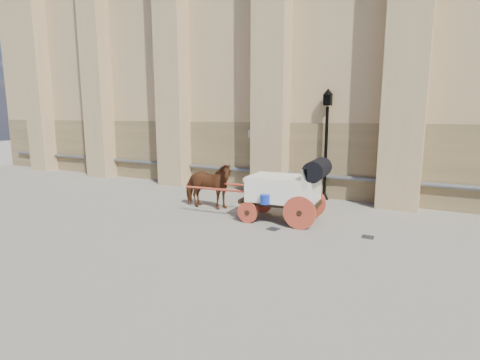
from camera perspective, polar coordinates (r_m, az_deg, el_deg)
The scene contains 6 objects.
ground at distance 12.28m, azimuth 1.89°, elevation -5.74°, with size 90.00×90.00×0.00m, color gray.
horse at distance 13.33m, azimuth -4.99°, elevation -0.84°, with size 0.90×1.97×1.67m, color brown.
carriage at distance 11.71m, azimuth 7.35°, elevation -1.14°, with size 4.67×1.74×2.01m.
street_lamp at distance 14.92m, azimuth 13.00°, elevation 5.76°, with size 0.40×0.40×4.30m.
drain_grate_near at distance 11.10m, azimuth 5.08°, elevation -7.44°, with size 0.32×0.32×0.01m, color black.
drain_grate_far at distance 10.94m, azimuth 18.89°, elevation -8.22°, with size 0.32×0.32×0.01m, color black.
Camera 1 is at (5.30, -10.57, 3.30)m, focal length 28.00 mm.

